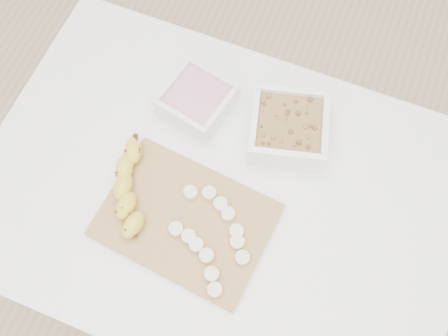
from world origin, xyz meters
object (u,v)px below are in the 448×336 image
at_px(cutting_board, 186,220).
at_px(banana, 130,189).
at_px(bowl_yogurt, 197,100).
at_px(bowl_granola, 288,128).
at_px(table, 219,205).

bearing_deg(cutting_board, banana, 174.95).
xyz_separation_m(bowl_yogurt, bowl_granola, (0.20, 0.01, 0.01)).
relative_size(bowl_yogurt, cutting_board, 0.48).
bearing_deg(cutting_board, bowl_granola, 63.77).
height_order(cutting_board, banana, banana).
bearing_deg(bowl_granola, table, -117.32).
relative_size(cutting_board, banana, 1.59).
height_order(table, bowl_granola, bowl_granola).
distance_m(table, banana, 0.22).
relative_size(table, cutting_board, 3.02).
bearing_deg(bowl_granola, bowl_yogurt, -178.28).
bearing_deg(banana, bowl_yogurt, 64.98).
bearing_deg(table, bowl_granola, 62.68).
bearing_deg(banana, table, 10.02).
height_order(bowl_yogurt, banana, bowl_yogurt).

